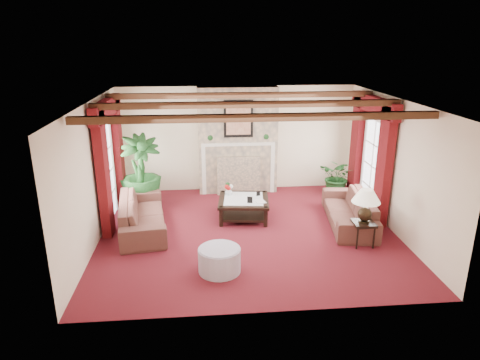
{
  "coord_description": "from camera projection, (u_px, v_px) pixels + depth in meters",
  "views": [
    {
      "loc": [
        -0.9,
        -8.04,
        3.83
      ],
      "look_at": [
        -0.14,
        0.4,
        1.01
      ],
      "focal_mm": 32.0,
      "sensor_mm": 36.0,
      "label": 1
    }
  ],
  "objects": [
    {
      "name": "french_door_left",
      "position": [
        102.0,
        124.0,
        8.9
      ],
      "size": [
        0.1,
        1.1,
        2.16
      ],
      "primitive_type": null,
      "color": "white",
      "rests_on": "ground"
    },
    {
      "name": "ceiling",
      "position": [
        249.0,
        101.0,
        8.03
      ],
      "size": [
        6.0,
        6.0,
        0.0
      ],
      "primitive_type": "plane",
      "rotation": [
        3.14,
        0.0,
        0.0
      ],
      "color": "white",
      "rests_on": "floor"
    },
    {
      "name": "floor",
      "position": [
        248.0,
        232.0,
        8.88
      ],
      "size": [
        6.0,
        6.0,
        0.0
      ],
      "primitive_type": "plane",
      "color": "#440C13",
      "rests_on": "ground"
    },
    {
      "name": "left_wall",
      "position": [
        93.0,
        174.0,
        8.2
      ],
      "size": [
        0.02,
        5.5,
        2.7
      ],
      "primitive_type": "cube",
      "color": "beige",
      "rests_on": "ground"
    },
    {
      "name": "coffee_table",
      "position": [
        244.0,
        208.0,
        9.53
      ],
      "size": [
        1.2,
        1.2,
        0.45
      ],
      "primitive_type": null,
      "rotation": [
        0.0,
        0.0,
        -0.11
      ],
      "color": "black",
      "rests_on": "ground"
    },
    {
      "name": "fireplace",
      "position": [
        238.0,
        87.0,
        10.44
      ],
      "size": [
        2.0,
        0.52,
        2.7
      ],
      "primitive_type": null,
      "color": "tan",
      "rests_on": "ground"
    },
    {
      "name": "potted_palm",
      "position": [
        142.0,
        186.0,
        10.15
      ],
      "size": [
        2.07,
        2.33,
        0.96
      ],
      "primitive_type": "imported",
      "rotation": [
        0.0,
        0.0,
        0.35
      ],
      "color": "black",
      "rests_on": "ground"
    },
    {
      "name": "table_lamp",
      "position": [
        365.0,
        206.0,
        8.07
      ],
      "size": [
        0.54,
        0.54,
        0.68
      ],
      "primitive_type": null,
      "color": "black",
      "rests_on": "side_table"
    },
    {
      "name": "book",
      "position": [
        256.0,
        196.0,
        9.2
      ],
      "size": [
        0.21,
        0.11,
        0.28
      ],
      "primitive_type": "imported",
      "rotation": [
        0.0,
        0.0,
        0.23
      ],
      "color": "black",
      "rests_on": "coffee_table"
    },
    {
      "name": "back_wall",
      "position": [
        237.0,
        139.0,
        11.05
      ],
      "size": [
        6.0,
        0.02,
        2.7
      ],
      "primitive_type": "cube",
      "color": "beige",
      "rests_on": "ground"
    },
    {
      "name": "sofa_right",
      "position": [
        349.0,
        205.0,
        9.16
      ],
      "size": [
        2.34,
        1.2,
        0.85
      ],
      "primitive_type": "imported",
      "rotation": [
        0.0,
        0.0,
        -1.7
      ],
      "color": "#3A101E",
      "rests_on": "ground"
    },
    {
      "name": "curtains_right",
      "position": [
        375.0,
        100.0,
        9.27
      ],
      "size": [
        0.2,
        2.4,
        2.55
      ],
      "primitive_type": null,
      "color": "#45090D",
      "rests_on": "ground"
    },
    {
      "name": "sofa_left",
      "position": [
        142.0,
        209.0,
        8.91
      ],
      "size": [
        2.45,
        1.27,
        0.89
      ],
      "primitive_type": "imported",
      "rotation": [
        0.0,
        0.0,
        1.71
      ],
      "color": "#3A101E",
      "rests_on": "ground"
    },
    {
      "name": "ceiling_beams",
      "position": [
        249.0,
        104.0,
        8.05
      ],
      "size": [
        6.0,
        3.0,
        0.12
      ],
      "primitive_type": null,
      "color": "#3B2012",
      "rests_on": "ceiling"
    },
    {
      "name": "photo_frame_b",
      "position": [
        258.0,
        194.0,
        9.6
      ],
      "size": [
        0.09,
        0.05,
        0.12
      ],
      "primitive_type": null,
      "rotation": [
        0.0,
        0.0,
        0.42
      ],
      "color": "black",
      "rests_on": "coffee_table"
    },
    {
      "name": "ottoman",
      "position": [
        219.0,
        260.0,
        7.32
      ],
      "size": [
        0.73,
        0.73,
        0.43
      ],
      "primitive_type": "cylinder",
      "color": "#9E99AD",
      "rests_on": "ground"
    },
    {
      "name": "right_wall",
      "position": [
        395.0,
        166.0,
        8.71
      ],
      "size": [
        0.02,
        5.5,
        2.7
      ],
      "primitive_type": "cube",
      "color": "beige",
      "rests_on": "ground"
    },
    {
      "name": "photo_frame_a",
      "position": [
        250.0,
        200.0,
        9.18
      ],
      "size": [
        0.12,
        0.05,
        0.15
      ],
      "primitive_type": null,
      "rotation": [
        0.0,
        0.0,
        -0.27
      ],
      "color": "black",
      "rests_on": "coffee_table"
    },
    {
      "name": "small_plant",
      "position": [
        338.0,
        181.0,
        10.86
      ],
      "size": [
        1.83,
        1.83,
        0.75
      ],
      "primitive_type": "imported",
      "rotation": [
        0.0,
        0.0,
        -0.76
      ],
      "color": "black",
      "rests_on": "ground"
    },
    {
      "name": "side_table",
      "position": [
        363.0,
        233.0,
        8.26
      ],
      "size": [
        0.48,
        0.48,
        0.48
      ],
      "primitive_type": null,
      "rotation": [
        0.0,
        0.0,
        -0.21
      ],
      "color": "black",
      "rests_on": "ground"
    },
    {
      "name": "flower_vase",
      "position": [
        229.0,
        192.0,
        9.67
      ],
      "size": [
        0.3,
        0.3,
        0.17
      ],
      "primitive_type": "imported",
      "rotation": [
        0.0,
        0.0,
        -0.43
      ],
      "color": "silver",
      "rests_on": "coffee_table"
    },
    {
      "name": "curtains_left",
      "position": [
        105.0,
        104.0,
        8.78
      ],
      "size": [
        0.2,
        2.4,
        2.55
      ],
      "primitive_type": null,
      "color": "#45090D",
      "rests_on": "ground"
    },
    {
      "name": "french_door_right",
      "position": [
        378.0,
        119.0,
        9.41
      ],
      "size": [
        0.1,
        1.1,
        2.16
      ],
      "primitive_type": null,
      "color": "white",
      "rests_on": "ground"
    }
  ]
}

